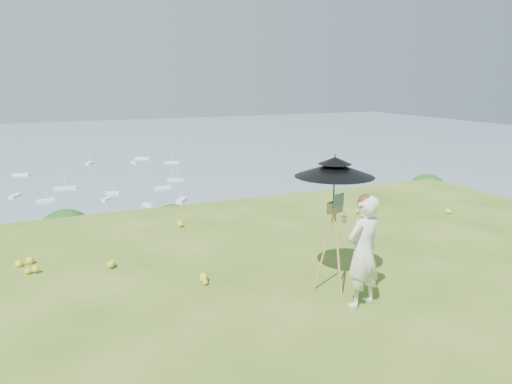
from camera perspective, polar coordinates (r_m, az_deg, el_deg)
name	(u,v)px	position (r m, az deg, el deg)	size (l,w,h in m)	color
ground	(405,316)	(7.14, 16.69, -13.38)	(14.00, 14.00, 0.00)	#395F1B
shoreline_tier	(80,323)	(88.93, -19.45, -13.96)	(170.00, 28.00, 8.00)	#6A6055
bay_water	(45,161)	(247.59, -22.94, 3.27)	(700.00, 700.00, 0.00)	gray
slope_trees	(107,303)	(43.90, -16.71, -12.01)	(110.00, 50.00, 6.00)	#195419
harbor_town	(77,286)	(86.27, -19.77, -10.09)	(110.00, 22.00, 5.00)	silver
moored_boats	(10,201)	(169.98, -26.32, -0.94)	(140.00, 140.00, 0.70)	white
wildflowers	(393,304)	(7.28, 15.42, -12.22)	(10.00, 10.50, 0.12)	gold
painter	(363,252)	(6.98, 12.15, -6.67)	(0.58, 0.38, 1.58)	silver
field_easel	(334,243)	(7.42, 8.86, -5.73)	(0.56, 0.56, 1.48)	#9F8242
sun_umbrella	(334,183)	(7.21, 8.92, 1.06)	(1.14, 1.14, 0.83)	black
painter_cap	(366,198)	(6.77, 12.45, -0.70)	(0.21, 0.25, 0.10)	#D47475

